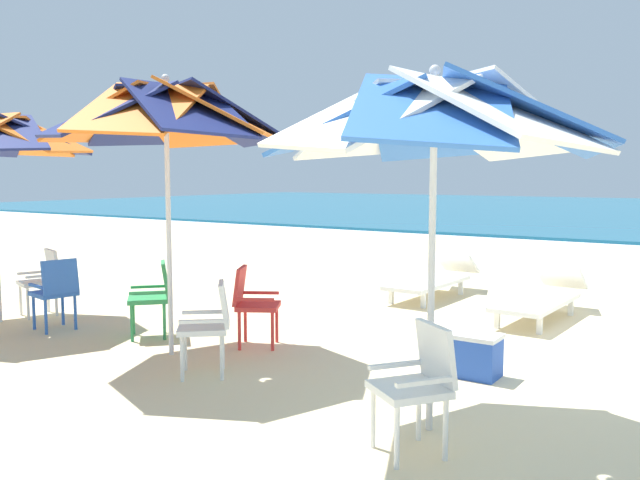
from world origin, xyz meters
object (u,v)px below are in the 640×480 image
(plastic_chair_5, at_px, (43,278))
(sun_lounger_2, at_px, (541,297))
(plastic_chair_3, at_px, (210,322))
(beach_umbrella_1, at_px, (166,116))
(plastic_chair_6, at_px, (56,289))
(plastic_chair_1, at_px, (154,294))
(plastic_chair_2, at_px, (252,301))
(sun_lounger_3, at_px, (434,279))
(plastic_chair_0, at_px, (418,380))
(beach_umbrella_0, at_px, (434,119))
(cooler_box, at_px, (472,355))

(plastic_chair_5, xyz_separation_m, sun_lounger_2, (5.56, 3.40, -0.22))
(plastic_chair_3, height_order, plastic_chair_5, same)
(beach_umbrella_1, height_order, plastic_chair_6, beach_umbrella_1)
(plastic_chair_1, relative_size, plastic_chair_2, 1.00)
(plastic_chair_2, distance_m, plastic_chair_3, 1.07)
(plastic_chair_6, height_order, sun_lounger_3, plastic_chair_6)
(beach_umbrella_1, relative_size, plastic_chair_3, 3.28)
(plastic_chair_5, bearing_deg, beach_umbrella_1, -8.87)
(plastic_chair_3, distance_m, sun_lounger_2, 4.55)
(beach_umbrella_1, distance_m, plastic_chair_6, 2.72)
(plastic_chair_0, relative_size, beach_umbrella_1, 0.30)
(beach_umbrella_0, xyz_separation_m, plastic_chair_2, (-2.57, 1.11, -1.73))
(plastic_chair_3, xyz_separation_m, plastic_chair_5, (-3.66, 0.73, 0.00))
(plastic_chair_1, height_order, plastic_chair_6, same)
(plastic_chair_3, relative_size, sun_lounger_3, 0.40)
(plastic_chair_5, bearing_deg, plastic_chair_1, -0.30)
(plastic_chair_0, distance_m, plastic_chair_3, 2.39)
(plastic_chair_6, bearing_deg, sun_lounger_2, 39.78)
(beach_umbrella_0, relative_size, cooler_box, 5.21)
(plastic_chair_6, bearing_deg, plastic_chair_3, -5.92)
(plastic_chair_6, bearing_deg, beach_umbrella_1, 0.13)
(beach_umbrella_0, height_order, plastic_chair_1, beach_umbrella_0)
(beach_umbrella_1, distance_m, cooler_box, 3.76)
(plastic_chair_2, height_order, cooler_box, plastic_chair_2)
(plastic_chair_3, distance_m, plastic_chair_5, 3.73)
(beach_umbrella_0, xyz_separation_m, plastic_chair_3, (-2.24, 0.10, -1.73))
(plastic_chair_1, bearing_deg, plastic_chair_6, -159.93)
(beach_umbrella_1, relative_size, plastic_chair_2, 3.28)
(plastic_chair_0, distance_m, sun_lounger_3, 5.73)
(beach_umbrella_0, height_order, beach_umbrella_1, beach_umbrella_1)
(plastic_chair_1, distance_m, plastic_chair_2, 1.23)
(plastic_chair_1, xyz_separation_m, sun_lounger_2, (3.43, 3.41, -0.22))
(beach_umbrella_0, distance_m, plastic_chair_1, 4.23)
(sun_lounger_3, bearing_deg, cooler_box, -61.05)
(sun_lounger_3, bearing_deg, plastic_chair_2, -96.90)
(plastic_chair_0, relative_size, plastic_chair_2, 1.00)
(plastic_chair_1, relative_size, plastic_chair_5, 1.00)
(plastic_chair_5, bearing_deg, beach_umbrella_0, -8.03)
(beach_umbrella_1, relative_size, plastic_chair_6, 3.28)
(plastic_chair_2, distance_m, cooler_box, 2.41)
(beach_umbrella_0, height_order, plastic_chair_0, beach_umbrella_0)
(beach_umbrella_0, height_order, plastic_chair_5, beach_umbrella_0)
(plastic_chair_0, bearing_deg, plastic_chair_3, 167.66)
(beach_umbrella_0, distance_m, plastic_chair_0, 1.79)
(plastic_chair_5, xyz_separation_m, plastic_chair_6, (0.93, -0.45, 0.00))
(plastic_chair_6, bearing_deg, plastic_chair_0, -8.91)
(plastic_chair_1, height_order, cooler_box, plastic_chair_1)
(plastic_chair_2, relative_size, sun_lounger_3, 0.40)
(beach_umbrella_0, distance_m, sun_lounger_2, 4.67)
(beach_umbrella_1, height_order, cooler_box, beach_umbrella_1)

